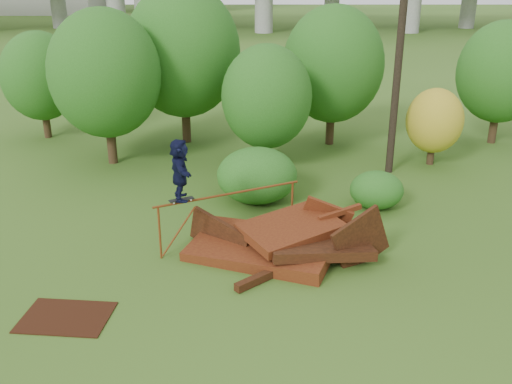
{
  "coord_description": "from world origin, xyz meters",
  "views": [
    {
      "loc": [
        -0.76,
        -12.65,
        7.35
      ],
      "look_at": [
        -0.8,
        2.0,
        1.6
      ],
      "focal_mm": 40.0,
      "sensor_mm": 36.0,
      "label": 1
    }
  ],
  "objects_px": {
    "flat_plate": "(66,317)",
    "utility_pole": "(399,53)",
    "scrap_pile": "(282,243)",
    "skater": "(180,170)"
  },
  "relations": [
    {
      "from": "scrap_pile",
      "to": "flat_plate",
      "type": "height_order",
      "value": "scrap_pile"
    },
    {
      "from": "scrap_pile",
      "to": "flat_plate",
      "type": "relative_size",
      "value": 2.91
    },
    {
      "from": "flat_plate",
      "to": "utility_pole",
      "type": "distance_m",
      "value": 14.44
    },
    {
      "from": "flat_plate",
      "to": "utility_pole",
      "type": "relative_size",
      "value": 0.22
    },
    {
      "from": "utility_pole",
      "to": "flat_plate",
      "type": "bearing_deg",
      "value": -133.38
    },
    {
      "from": "scrap_pile",
      "to": "utility_pole",
      "type": "xyz_separation_m",
      "value": [
        4.44,
        6.89,
        4.16
      ]
    },
    {
      "from": "scrap_pile",
      "to": "utility_pole",
      "type": "relative_size",
      "value": 0.64
    },
    {
      "from": "scrap_pile",
      "to": "flat_plate",
      "type": "xyz_separation_m",
      "value": [
        -4.99,
        -3.08,
        -0.34
      ]
    },
    {
      "from": "scrap_pile",
      "to": "utility_pole",
      "type": "distance_m",
      "value": 9.19
    },
    {
      "from": "scrap_pile",
      "to": "skater",
      "type": "bearing_deg",
      "value": 178.47
    }
  ]
}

